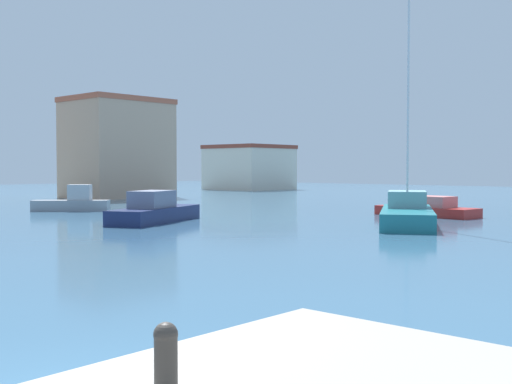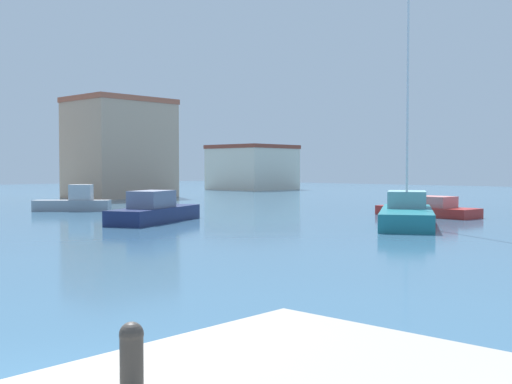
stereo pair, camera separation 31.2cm
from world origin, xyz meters
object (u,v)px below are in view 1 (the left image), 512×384
(mooring_bollard, at_px, (166,355))
(sailboat_teal_distant_east, at_px, (407,212))
(motorboat_grey_center_channel, at_px, (73,202))
(motorboat_navy_far_left, at_px, (155,211))
(motorboat_red_distant_north, at_px, (428,209))

(mooring_bollard, height_order, sailboat_teal_distant_east, sailboat_teal_distant_east)
(mooring_bollard, distance_m, motorboat_grey_center_channel, 39.96)
(motorboat_navy_far_left, distance_m, motorboat_red_distant_north, 16.37)
(motorboat_grey_center_channel, height_order, motorboat_navy_far_left, motorboat_grey_center_channel)
(motorboat_grey_center_channel, relative_size, motorboat_red_distant_north, 0.71)
(mooring_bollard, xyz_separation_m, sailboat_teal_distant_east, (26.14, 12.22, -0.80))
(mooring_bollard, bearing_deg, motorboat_navy_far_left, 51.19)
(sailboat_teal_distant_east, relative_size, motorboat_grey_center_channel, 3.03)
(sailboat_teal_distant_east, height_order, motorboat_red_distant_north, sailboat_teal_distant_east)
(mooring_bollard, bearing_deg, motorboat_grey_center_channel, 58.97)
(motorboat_navy_far_left, height_order, motorboat_red_distant_north, motorboat_navy_far_left)
(sailboat_teal_distant_east, relative_size, motorboat_navy_far_left, 1.90)
(sailboat_teal_distant_east, bearing_deg, motorboat_grey_center_channel, 104.13)
(motorboat_grey_center_channel, bearing_deg, motorboat_navy_far_left, -99.98)
(mooring_bollard, bearing_deg, sailboat_teal_distant_east, 25.06)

